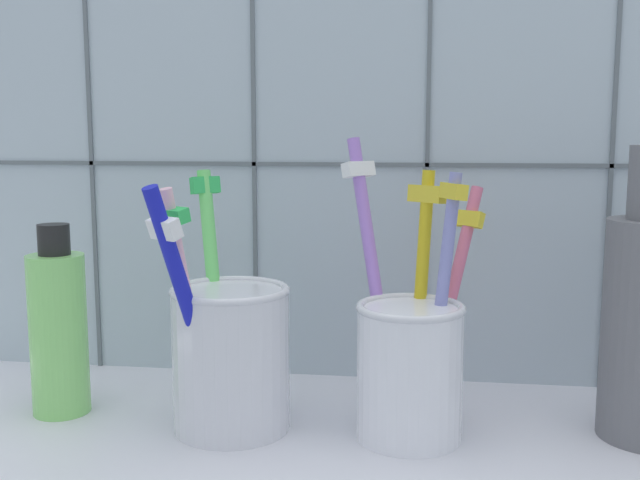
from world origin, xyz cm
name	(u,v)px	position (x,y,z in cm)	size (l,w,h in cm)	color
counter_slab	(319,447)	(0.00, 0.00, 1.00)	(64.00, 22.00, 2.00)	silver
tile_wall_back	(341,105)	(0.00, 12.00, 22.50)	(64.00, 2.20, 45.00)	#B2C1CC
toothbrush_cup_left	(230,349)	(-5.68, 0.39, 6.97)	(7.62, 10.48, 16.09)	silver
toothbrush_cup_right	(411,356)	(5.60, 0.77, 6.90)	(9.36, 10.02, 18.19)	white
soap_bottle	(58,329)	(-17.48, 1.10, 7.65)	(3.72, 3.72, 12.62)	#8ADF70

